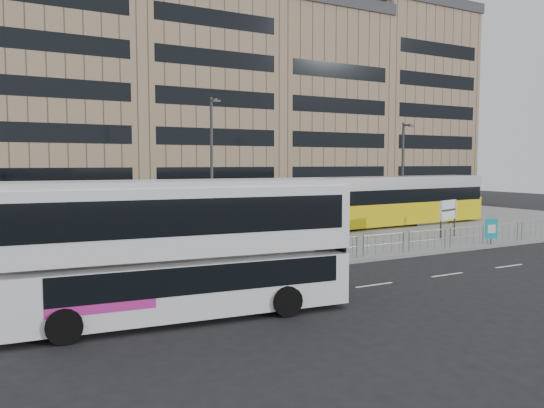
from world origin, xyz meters
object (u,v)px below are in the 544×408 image
station_sign (448,212)px  lamp_post_east (403,168)px  lamp_post_west (212,162)px  double_decker_bus (179,244)px  ad_panel (491,229)px  tram (316,205)px  traffic_light_west (233,225)px  pedestrian (297,223)px

station_sign → lamp_post_east: 8.82m
lamp_post_west → lamp_post_east: lamp_post_west is taller
double_decker_bus → ad_panel: (20.30, 4.92, -1.32)m
tram → ad_panel: (5.96, -9.30, -0.98)m
double_decker_bus → station_sign: bearing=27.0°
double_decker_bus → lamp_post_west: lamp_post_west is taller
traffic_light_west → lamp_post_west: size_ratio=0.36×
station_sign → lamp_post_west: bearing=134.3°
double_decker_bus → lamp_post_east: lamp_post_east is taller
station_sign → ad_panel: station_sign is taller
pedestrian → double_decker_bus: bearing=154.0°
tram → station_sign: 8.49m
tram → traffic_light_west: (-10.17, -9.06, 0.15)m
ad_panel → pedestrian: 11.26m
double_decker_bus → lamp_post_west: size_ratio=1.26×
lamp_post_west → tram: bearing=-5.2°
double_decker_bus → traffic_light_west: size_ratio=3.51×
pedestrian → lamp_post_east: 12.72m
station_sign → tram: bearing=114.6°
double_decker_bus → lamp_post_east: size_ratio=1.41×
traffic_light_west → lamp_post_west: lamp_post_west is taller
double_decker_bus → traffic_light_west: (4.17, 5.16, -0.19)m
double_decker_bus → lamp_post_east: 28.15m
pedestrian → lamp_post_west: size_ratio=0.22×
tram → station_sign: size_ratio=13.19×
tram → lamp_post_east: bearing=5.9°
double_decker_bus → lamp_post_west: 16.70m
ad_panel → traffic_light_west: bearing=-162.7°
station_sign → double_decker_bus: bearing=-175.6°
station_sign → lamp_post_west: 14.95m
double_decker_bus → station_sign: (19.99, 7.89, -0.54)m
traffic_light_west → lamp_post_east: 21.94m
station_sign → traffic_light_west: bearing=172.6°
double_decker_bus → tram: bearing=50.2°
tram → pedestrian: tram is taller
tram → ad_panel: bearing=-60.4°
double_decker_bus → ad_panel: 20.93m
tram → lamp_post_east: size_ratio=4.00×
double_decker_bus → pedestrian: size_ratio=5.78×
double_decker_bus → station_sign: double_decker_bus is taller
double_decker_bus → tram: 20.20m
station_sign → ad_panel: 3.08m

